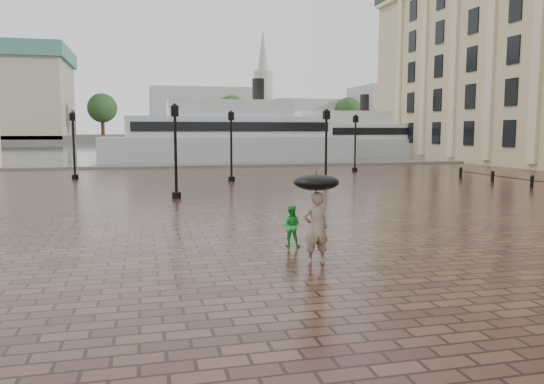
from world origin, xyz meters
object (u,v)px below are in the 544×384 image
Objects in this scene: adult_pedestrian at (316,228)px; street_lamps at (238,145)px; child_pedestrian at (291,226)px; ferry_near at (229,136)px; ferry_far at (342,138)px.

street_lamps is at bearing -97.35° from adult_pedestrian.
street_lamps is 18.54× the size of child_pedestrian.
ferry_near is at bearing -73.08° from child_pedestrian.
adult_pedestrian reaches higher than child_pedestrian.
ferry_far is (19.98, 49.71, 1.43)m from adult_pedestrian.
ferry_far is at bearing -114.15° from adult_pedestrian.
ferry_far is at bearing 18.41° from ferry_near.
street_lamps is at bearing -72.01° from child_pedestrian.
child_pedestrian is at bearing -91.25° from adult_pedestrian.
adult_pedestrian is 45.00m from ferry_near.
adult_pedestrian is 1.53× the size of child_pedestrian.
ferry_near is (5.10, 42.61, 2.07)m from child_pedestrian.
child_pedestrian is 0.05× the size of ferry_far.
adult_pedestrian is at bearing -95.10° from street_lamps.
adult_pedestrian is 0.07× the size of ferry_far.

